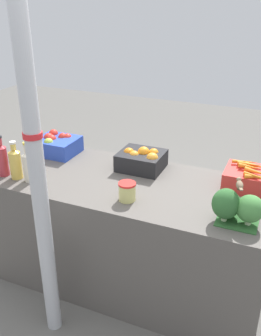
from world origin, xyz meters
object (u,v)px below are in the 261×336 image
at_px(juice_bottle_golden, 15,163).
at_px(carrot_crate, 250,178).
at_px(apple_crate, 57,144).
at_px(sparrow_bird, 240,184).
at_px(pickle_jar, 127,191).
at_px(orange_crate, 142,159).
at_px(broccoli_pile, 236,206).
at_px(juice_bottle_ruby, 2,159).
at_px(support_pole, 35,156).
at_px(juice_bottle_cloudy, 28,165).

bearing_deg(juice_bottle_golden, carrot_crate, 17.94).
height_order(apple_crate, sparrow_bird, sparrow_bird).
bearing_deg(juice_bottle_golden, pickle_jar, 1.51).
distance_m(orange_crate, broccoli_pile, 0.84).
distance_m(juice_bottle_ruby, juice_bottle_golden, 0.11).
distance_m(carrot_crate, sparrow_bird, 0.45).
relative_size(support_pole, pickle_jar, 20.53).
bearing_deg(sparrow_bird, juice_bottle_ruby, 76.42).
height_order(support_pole, juice_bottle_golden, support_pole).
xyz_separation_m(carrot_crate, juice_bottle_ruby, (-1.56, -0.47, 0.05)).
distance_m(support_pole, orange_crate, 0.91).
distance_m(juice_bottle_ruby, pickle_jar, 0.91).
relative_size(orange_crate, juice_bottle_golden, 1.18).
relative_size(support_pole, juice_bottle_cloudy, 8.66).
bearing_deg(carrot_crate, orange_crate, -179.93).
xyz_separation_m(support_pole, sparrow_bird, (0.97, 0.40, -0.15)).
height_order(apple_crate, pickle_jar, apple_crate).
relative_size(apple_crate, sparrow_bird, 2.29).
bearing_deg(juice_bottle_cloudy, sparrow_bird, 2.03).
relative_size(broccoli_pile, juice_bottle_ruby, 0.96).
bearing_deg(broccoli_pile, juice_bottle_golden, -178.76).
xyz_separation_m(carrot_crate, broccoli_pile, (-0.02, -0.44, 0.03)).
bearing_deg(apple_crate, broccoli_pile, -17.35).
distance_m(juice_bottle_cloudy, pickle_jar, 0.70).
xyz_separation_m(support_pole, juice_bottle_golden, (-0.46, 0.36, -0.26)).
xyz_separation_m(apple_crate, juice_bottle_golden, (-0.01, -0.47, 0.04)).
xyz_separation_m(juice_bottle_cloudy, pickle_jar, (0.70, 0.02, -0.05)).
height_order(orange_crate, pickle_jar, orange_crate).
xyz_separation_m(broccoli_pile, juice_bottle_golden, (-1.43, -0.03, 0.01)).
distance_m(pickle_jar, sparrow_bird, 0.65).
distance_m(apple_crate, carrot_crate, 1.44).
xyz_separation_m(support_pole, juice_bottle_ruby, (-0.56, 0.36, -0.25)).
bearing_deg(carrot_crate, pickle_jar, -145.40).
height_order(support_pole, juice_bottle_ruby, support_pole).
distance_m(orange_crate, juice_bottle_cloudy, 0.77).
bearing_deg(juice_bottle_cloudy, carrot_crate, 19.22).
xyz_separation_m(carrot_crate, sparrow_bird, (-0.02, -0.42, 0.16)).
bearing_deg(juice_bottle_ruby, juice_bottle_golden, -0.00).
bearing_deg(juice_bottle_cloudy, broccoli_pile, 1.34).
bearing_deg(apple_crate, pickle_jar, -29.82).
distance_m(apple_crate, juice_bottle_golden, 0.48).
bearing_deg(broccoli_pile, juice_bottle_cloudy, -178.66).
distance_m(juice_bottle_golden, juice_bottle_cloudy, 0.10).
height_order(carrot_crate, juice_bottle_ruby, juice_bottle_ruby).
relative_size(support_pole, sparrow_bird, 17.55).
xyz_separation_m(juice_bottle_golden, sparrow_bird, (1.43, 0.05, 0.11)).
bearing_deg(juice_bottle_ruby, sparrow_bird, 1.75).
xyz_separation_m(support_pole, orange_crate, (0.26, 0.82, -0.30)).
bearing_deg(juice_bottle_ruby, juice_bottle_cloudy, 0.00).
distance_m(broccoli_pile, juice_bottle_cloudy, 1.32).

